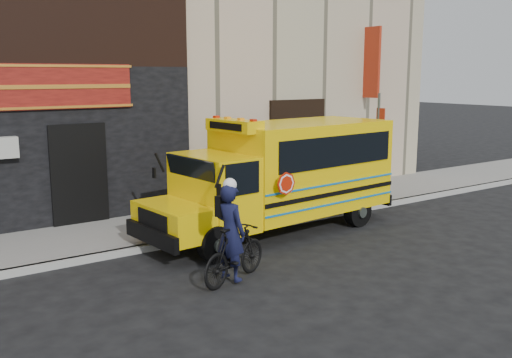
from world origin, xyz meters
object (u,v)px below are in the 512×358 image
object	(u,v)px
sign_pole	(378,146)
bicycle	(235,254)
school_bus	(284,172)
cyclist	(230,235)

from	to	relation	value
sign_pole	bicycle	bearing A→B (deg)	-157.84
school_bus	sign_pole	size ratio (longest dim) A/B	2.07
school_bus	bicycle	size ratio (longest dim) A/B	3.83
sign_pole	bicycle	distance (m)	7.37
cyclist	bicycle	bearing A→B (deg)	-118.02
bicycle	cyclist	world-z (taller)	cyclist
sign_pole	cyclist	world-z (taller)	sign_pole
sign_pole	school_bus	bearing A→B (deg)	-174.62
bicycle	cyclist	size ratio (longest dim) A/B	0.98
bicycle	cyclist	distance (m)	0.40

